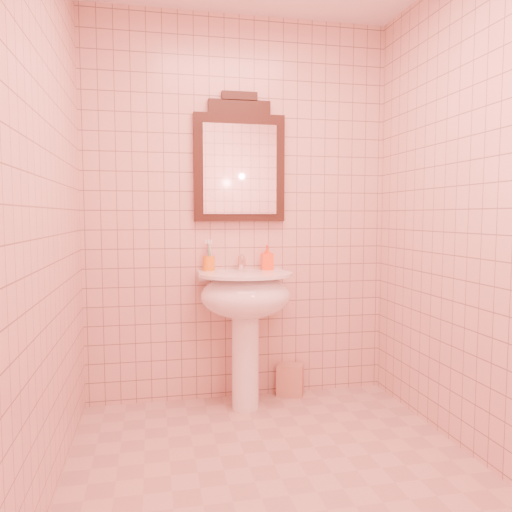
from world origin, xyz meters
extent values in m
plane|color=tan|center=(0.00, 0.00, 0.00)|extent=(2.20, 2.20, 0.00)
cube|color=#DDAB9A|center=(0.00, 1.10, 1.25)|extent=(2.00, 0.02, 2.50)
cylinder|color=white|center=(0.00, 0.88, 0.35)|extent=(0.17, 0.17, 0.70)
ellipsoid|color=white|center=(0.00, 0.86, 0.72)|extent=(0.56, 0.46, 0.28)
cube|color=white|center=(0.00, 1.03, 0.83)|extent=(0.56, 0.15, 0.05)
cylinder|color=white|center=(0.00, 0.86, 0.85)|extent=(0.58, 0.58, 0.02)
cylinder|color=white|center=(0.00, 1.03, 0.91)|extent=(0.04, 0.04, 0.09)
cylinder|color=white|center=(0.00, 0.97, 0.94)|extent=(0.02, 0.10, 0.02)
cylinder|color=white|center=(0.00, 0.92, 0.93)|extent=(0.02, 0.02, 0.04)
cube|color=white|center=(0.00, 1.04, 0.96)|extent=(0.01, 0.07, 0.01)
cube|color=black|center=(0.00, 1.08, 1.52)|extent=(0.59, 0.05, 0.69)
cube|color=black|center=(0.00, 1.08, 1.91)|extent=(0.40, 0.05, 0.09)
cube|color=black|center=(0.00, 1.08, 1.98)|extent=(0.23, 0.05, 0.06)
cube|color=white|center=(0.00, 1.05, 1.51)|extent=(0.48, 0.01, 0.57)
cylinder|color=orange|center=(-0.21, 1.03, 0.91)|extent=(0.08, 0.08, 0.10)
cylinder|color=silver|center=(-0.20, 1.03, 0.95)|extent=(0.01, 0.01, 0.18)
cylinder|color=#338CD8|center=(-0.21, 1.05, 0.95)|extent=(0.01, 0.01, 0.18)
cylinder|color=#E5334C|center=(-0.23, 1.03, 0.95)|extent=(0.01, 0.01, 0.18)
cylinder|color=#3FBF59|center=(-0.21, 1.01, 0.95)|extent=(0.01, 0.01, 0.18)
imported|color=#FF4915|center=(0.17, 1.01, 0.94)|extent=(0.08, 0.08, 0.16)
cube|color=tan|center=(0.33, 1.04, 0.11)|extent=(0.21, 0.18, 0.21)
camera|label=1|loc=(-0.57, -2.15, 1.22)|focal=35.00mm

